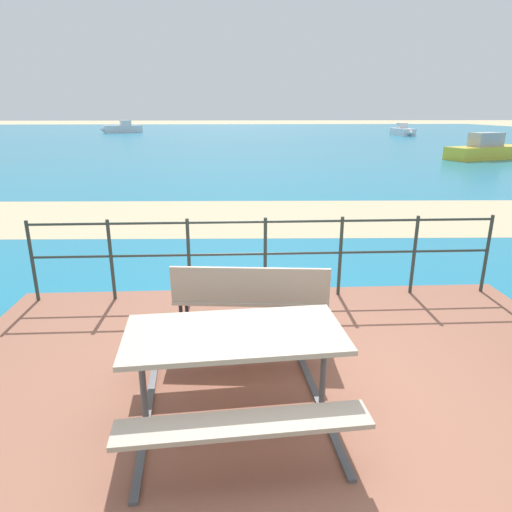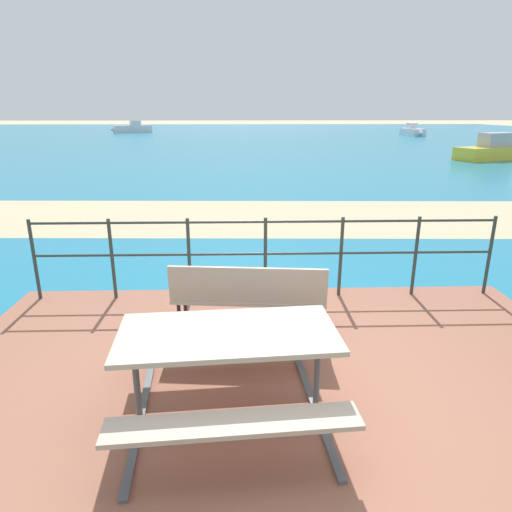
{
  "view_description": "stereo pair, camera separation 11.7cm",
  "coord_description": "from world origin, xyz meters",
  "px_view_note": "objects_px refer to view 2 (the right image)",
  "views": [
    {
      "loc": [
        -0.41,
        -3.15,
        2.4
      ],
      "look_at": [
        -0.12,
        2.29,
        0.64
      ],
      "focal_mm": 31.51,
      "sensor_mm": 36.0,
      "label": 1
    },
    {
      "loc": [
        -0.29,
        -3.15,
        2.4
      ],
      "look_at": [
        -0.12,
        2.29,
        0.64
      ],
      "focal_mm": 31.51,
      "sensor_mm": 36.0,
      "label": 2
    }
  ],
  "objects_px": {
    "picnic_table": "(228,352)",
    "boat_near": "(500,151)",
    "park_bench": "(248,293)",
    "boat_mid": "(132,128)",
    "boat_far": "(413,131)"
  },
  "relations": [
    {
      "from": "boat_mid",
      "to": "boat_far",
      "type": "height_order",
      "value": "boat_mid"
    },
    {
      "from": "park_bench",
      "to": "boat_near",
      "type": "xyz_separation_m",
      "value": [
        13.28,
        18.92,
        -0.13
      ]
    },
    {
      "from": "park_bench",
      "to": "boat_mid",
      "type": "xyz_separation_m",
      "value": [
        -12.62,
        49.51,
        -0.07
      ]
    },
    {
      "from": "boat_near",
      "to": "boat_mid",
      "type": "relative_size",
      "value": 1.18
    },
    {
      "from": "picnic_table",
      "to": "boat_near",
      "type": "distance_m",
      "value": 24.3
    },
    {
      "from": "picnic_table",
      "to": "boat_near",
      "type": "relative_size",
      "value": 0.32
    },
    {
      "from": "boat_mid",
      "to": "park_bench",
      "type": "bearing_deg",
      "value": 80.42
    },
    {
      "from": "picnic_table",
      "to": "boat_mid",
      "type": "bearing_deg",
      "value": 99.42
    },
    {
      "from": "picnic_table",
      "to": "boat_far",
      "type": "relative_size",
      "value": 0.4
    },
    {
      "from": "picnic_table",
      "to": "boat_far",
      "type": "bearing_deg",
      "value": 63.81
    },
    {
      "from": "boat_near",
      "to": "boat_mid",
      "type": "distance_m",
      "value": 40.08
    },
    {
      "from": "boat_far",
      "to": "boat_mid",
      "type": "bearing_deg",
      "value": -105.27
    },
    {
      "from": "boat_near",
      "to": "park_bench",
      "type": "bearing_deg",
      "value": -145.14
    },
    {
      "from": "picnic_table",
      "to": "boat_near",
      "type": "height_order",
      "value": "boat_near"
    },
    {
      "from": "park_bench",
      "to": "boat_near",
      "type": "height_order",
      "value": "boat_near"
    }
  ]
}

